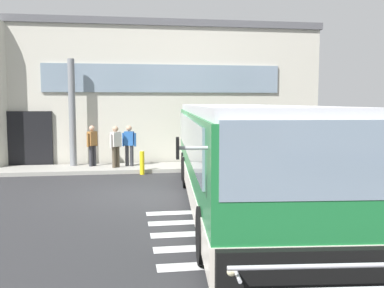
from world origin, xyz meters
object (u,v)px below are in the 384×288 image
(passenger_near_column, at_px, (92,144))
(entry_support_column, at_px, (72,113))
(passenger_at_curb_edge, at_px, (129,143))
(bus_main_foreground, at_px, (237,157))
(passenger_by_doorway, at_px, (116,145))
(safety_bollard_yellow, at_px, (142,163))

(passenger_near_column, bearing_deg, entry_support_column, 161.46)
(entry_support_column, xyz_separation_m, passenger_at_curb_edge, (2.31, -0.44, -1.23))
(bus_main_foreground, xyz_separation_m, passenger_at_curb_edge, (-2.74, 6.95, -0.22))
(entry_support_column, bearing_deg, passenger_by_doorway, -24.74)
(passenger_near_column, height_order, passenger_by_doorway, same)
(passenger_near_column, distance_m, passenger_at_curb_edge, 1.52)
(passenger_by_doorway, distance_m, safety_bollard_yellow, 1.55)
(safety_bollard_yellow, bearing_deg, passenger_near_column, 142.19)
(passenger_by_doorway, relative_size, safety_bollard_yellow, 1.86)
(entry_support_column, distance_m, safety_bollard_yellow, 3.81)
(passenger_by_doorway, bearing_deg, passenger_near_column, 150.53)
(bus_main_foreground, xyz_separation_m, safety_bollard_yellow, (-2.28, 5.59, -0.89))
(passenger_near_column, bearing_deg, passenger_at_curb_edge, -6.59)
(entry_support_column, bearing_deg, bus_main_foreground, -55.65)
(bus_main_foreground, distance_m, passenger_by_doorway, 7.36)
(entry_support_column, distance_m, passenger_near_column, 1.52)
(entry_support_column, distance_m, passenger_at_curb_edge, 2.66)
(passenger_by_doorway, distance_m, passenger_at_curb_edge, 0.66)
(bus_main_foreground, xyz_separation_m, passenger_near_column, (-4.25, 7.12, -0.26))
(entry_support_column, bearing_deg, passenger_at_curb_edge, -10.84)
(safety_bollard_yellow, bearing_deg, passenger_by_doorway, 135.69)
(passenger_near_column, xyz_separation_m, safety_bollard_yellow, (1.97, -1.53, -0.63))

